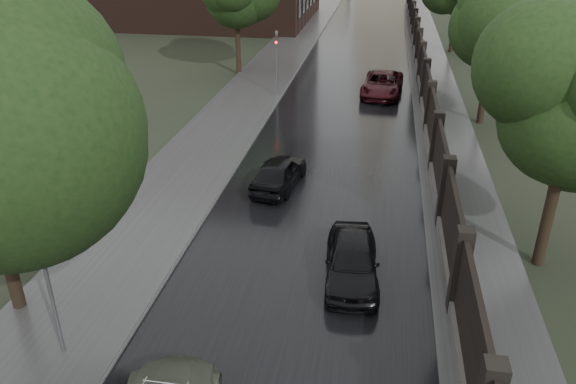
{
  "coord_description": "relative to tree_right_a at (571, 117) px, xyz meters",
  "views": [
    {
      "loc": [
        2.11,
        -8.42,
        10.11
      ],
      "look_at": [
        -0.83,
        8.79,
        1.5
      ],
      "focal_mm": 35.0,
      "sensor_mm": 36.0,
      "label": 1
    }
  ],
  "objects": [
    {
      "name": "traffic_light",
      "position": [
        -11.8,
        16.99,
        -2.55
      ],
      "size": [
        0.16,
        0.32,
        4.0
      ],
      "color": "#59595E",
      "rests_on": "ground"
    },
    {
      "name": "car_right_far",
      "position": [
        -5.38,
        18.37,
        -4.25
      ],
      "size": [
        2.71,
        5.22,
        1.4
      ],
      "primitive_type": "imported",
      "rotation": [
        0.0,
        0.0,
        -0.08
      ],
      "color": "black",
      "rests_on": "ground"
    },
    {
      "name": "fence_right",
      "position": [
        -2.9,
        24.01,
        -3.94
      ],
      "size": [
        0.45,
        75.72,
        2.7
      ],
      "color": "#383533",
      "rests_on": "ground"
    },
    {
      "name": "tree_right_b",
      "position": [
        0.0,
        14.0,
        0.0
      ],
      "size": [
        4.08,
        4.08,
        7.01
      ],
      "color": "black",
      "rests_on": "ground"
    },
    {
      "name": "hatchback_left",
      "position": [
        -9.3,
        4.2,
        -4.29
      ],
      "size": [
        2.05,
        4.03,
        1.31
      ],
      "primitive_type": "imported",
      "rotation": [
        0.0,
        0.0,
        3.01
      ],
      "color": "black",
      "rests_on": "ground"
    },
    {
      "name": "car_right_near",
      "position": [
        -5.9,
        -1.88,
        -4.27
      ],
      "size": [
        1.91,
        4.1,
        1.36
      ],
      "primitive_type": "imported",
      "rotation": [
        0.0,
        0.0,
        0.08
      ],
      "color": "black",
      "rests_on": "ground"
    },
    {
      "name": "tree_right_a",
      "position": [
        0.0,
        0.0,
        0.0
      ],
      "size": [
        4.08,
        4.08,
        7.01
      ],
      "color": "black",
      "rests_on": "ground"
    },
    {
      "name": "lamp_post",
      "position": [
        -12.9,
        -6.5,
        -2.28
      ],
      "size": [
        0.25,
        0.12,
        5.11
      ],
      "color": "#59595E",
      "rests_on": "ground"
    }
  ]
}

